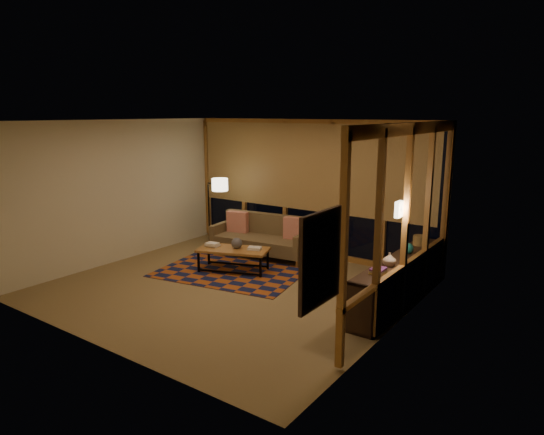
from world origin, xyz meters
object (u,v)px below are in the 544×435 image
Objects in this scene: sofa at (261,237)px; bookshelf at (400,280)px; coffee_table at (233,260)px; floor_lamp at (209,212)px.

sofa reaches higher than bookshelf.
sofa is 3.23m from bookshelf.
sofa is at bearing 166.69° from bookshelf.
sofa is 1.06m from coffee_table.
floor_lamp reaches higher than coffee_table.
floor_lamp is (-1.33, -0.07, 0.35)m from sofa.
coffee_table is 1.84m from floor_lamp.
sofa reaches higher than coffee_table.
sofa is 1.56× the size of coffee_table.
coffee_table is at bearing -174.42° from bookshelf.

